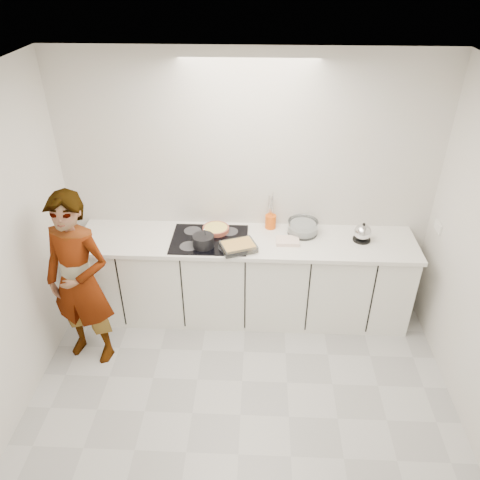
{
  "coord_description": "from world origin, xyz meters",
  "views": [
    {
      "loc": [
        0.11,
        -2.49,
        3.29
      ],
      "look_at": [
        -0.05,
        1.05,
        1.05
      ],
      "focal_mm": 35.0,
      "sensor_mm": 36.0,
      "label": 1
    }
  ],
  "objects_px": {
    "baking_dish": "(238,246)",
    "tart_dish": "(216,229)",
    "saucepan": "(203,241)",
    "mixing_bowl": "(303,228)",
    "hob": "(210,239)",
    "utensil_crock": "(271,222)",
    "cook": "(80,282)",
    "kettle": "(363,233)"
  },
  "relations": [
    {
      "from": "mixing_bowl",
      "to": "utensil_crock",
      "type": "xyz_separation_m",
      "value": [
        -0.31,
        0.1,
        0.01
      ]
    },
    {
      "from": "cook",
      "to": "baking_dish",
      "type": "bearing_deg",
      "value": 31.28
    },
    {
      "from": "cook",
      "to": "mixing_bowl",
      "type": "bearing_deg",
      "value": 34.85
    },
    {
      "from": "kettle",
      "to": "cook",
      "type": "relative_size",
      "value": 0.12
    },
    {
      "from": "saucepan",
      "to": "mixing_bowl",
      "type": "relative_size",
      "value": 0.7
    },
    {
      "from": "kettle",
      "to": "tart_dish",
      "type": "bearing_deg",
      "value": 176.41
    },
    {
      "from": "kettle",
      "to": "saucepan",
      "type": "bearing_deg",
      "value": -172.86
    },
    {
      "from": "tart_dish",
      "to": "saucepan",
      "type": "xyz_separation_m",
      "value": [
        -0.09,
        -0.27,
        0.03
      ]
    },
    {
      "from": "baking_dish",
      "to": "mixing_bowl",
      "type": "bearing_deg",
      "value": 28.77
    },
    {
      "from": "saucepan",
      "to": "baking_dish",
      "type": "relative_size",
      "value": 0.68
    },
    {
      "from": "hob",
      "to": "utensil_crock",
      "type": "height_order",
      "value": "utensil_crock"
    },
    {
      "from": "cook",
      "to": "kettle",
      "type": "bearing_deg",
      "value": 28.21
    },
    {
      "from": "hob",
      "to": "baking_dish",
      "type": "height_order",
      "value": "baking_dish"
    },
    {
      "from": "tart_dish",
      "to": "baking_dish",
      "type": "relative_size",
      "value": 0.82
    },
    {
      "from": "baking_dish",
      "to": "kettle",
      "type": "xyz_separation_m",
      "value": [
        1.16,
        0.23,
        0.03
      ]
    },
    {
      "from": "hob",
      "to": "kettle",
      "type": "bearing_deg",
      "value": 2.29
    },
    {
      "from": "tart_dish",
      "to": "utensil_crock",
      "type": "xyz_separation_m",
      "value": [
        0.53,
        0.11,
        0.03
      ]
    },
    {
      "from": "hob",
      "to": "utensil_crock",
      "type": "distance_m",
      "value": 0.64
    },
    {
      "from": "hob",
      "to": "cook",
      "type": "height_order",
      "value": "cook"
    },
    {
      "from": "hob",
      "to": "utensil_crock",
      "type": "relative_size",
      "value": 5.31
    },
    {
      "from": "hob",
      "to": "kettle",
      "type": "xyz_separation_m",
      "value": [
        1.45,
        0.06,
        0.07
      ]
    },
    {
      "from": "tart_dish",
      "to": "saucepan",
      "type": "bearing_deg",
      "value": -108.34
    },
    {
      "from": "baking_dish",
      "to": "utensil_crock",
      "type": "height_order",
      "value": "utensil_crock"
    },
    {
      "from": "tart_dish",
      "to": "kettle",
      "type": "bearing_deg",
      "value": -3.59
    },
    {
      "from": "mixing_bowl",
      "to": "baking_dish",
      "type": "bearing_deg",
      "value": -151.23
    },
    {
      "from": "hob",
      "to": "baking_dish",
      "type": "xyz_separation_m",
      "value": [
        0.28,
        -0.17,
        0.04
      ]
    },
    {
      "from": "hob",
      "to": "cook",
      "type": "distance_m",
      "value": 1.23
    },
    {
      "from": "tart_dish",
      "to": "utensil_crock",
      "type": "distance_m",
      "value": 0.55
    },
    {
      "from": "tart_dish",
      "to": "baking_dish",
      "type": "distance_m",
      "value": 0.4
    },
    {
      "from": "saucepan",
      "to": "cook",
      "type": "relative_size",
      "value": 0.15
    },
    {
      "from": "tart_dish",
      "to": "baking_dish",
      "type": "height_order",
      "value": "baking_dish"
    },
    {
      "from": "utensil_crock",
      "to": "cook",
      "type": "bearing_deg",
      "value": -152.24
    },
    {
      "from": "saucepan",
      "to": "kettle",
      "type": "height_order",
      "value": "saucepan"
    },
    {
      "from": "hob",
      "to": "mixing_bowl",
      "type": "xyz_separation_m",
      "value": [
        0.89,
        0.16,
        0.06
      ]
    },
    {
      "from": "baking_dish",
      "to": "cook",
      "type": "relative_size",
      "value": 0.22
    },
    {
      "from": "baking_dish",
      "to": "mixing_bowl",
      "type": "distance_m",
      "value": 0.7
    },
    {
      "from": "utensil_crock",
      "to": "hob",
      "type": "bearing_deg",
      "value": -155.96
    },
    {
      "from": "baking_dish",
      "to": "tart_dish",
      "type": "bearing_deg",
      "value": 126.37
    },
    {
      "from": "mixing_bowl",
      "to": "cook",
      "type": "height_order",
      "value": "cook"
    },
    {
      "from": "tart_dish",
      "to": "baking_dish",
      "type": "bearing_deg",
      "value": -53.63
    },
    {
      "from": "hob",
      "to": "mixing_bowl",
      "type": "height_order",
      "value": "mixing_bowl"
    },
    {
      "from": "tart_dish",
      "to": "baking_dish",
      "type": "xyz_separation_m",
      "value": [
        0.23,
        -0.32,
        0.01
      ]
    }
  ]
}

